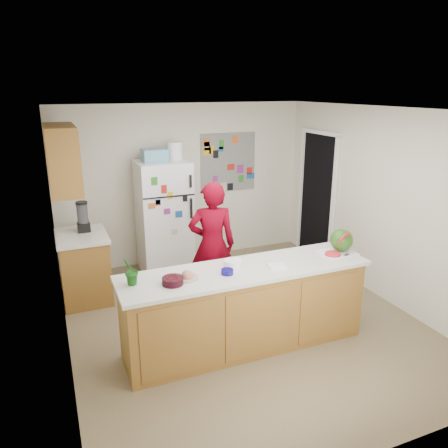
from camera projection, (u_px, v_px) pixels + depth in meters
name	position (u px, v px, depth m)	size (l,w,h in m)	color
floor	(242.00, 321.00, 5.34)	(4.00, 4.50, 0.02)	brown
wall_back	(184.00, 184.00, 6.96)	(4.00, 0.02, 2.50)	beige
wall_left	(56.00, 246.00, 4.23)	(0.02, 4.50, 2.50)	beige
wall_right	(383.00, 205.00, 5.69)	(0.02, 4.50, 2.50)	beige
ceiling	(245.00, 109.00, 4.59)	(4.00, 4.50, 0.02)	white
doorway	(317.00, 198.00, 7.03)	(0.03, 0.85, 2.04)	black
peninsula_base	(245.00, 309.00, 4.69)	(2.60, 0.62, 0.88)	brown
peninsula_top	(246.00, 270.00, 4.56)	(2.68, 0.70, 0.04)	silver
side_counter_base	(85.00, 268.00, 5.79)	(0.60, 0.80, 0.86)	brown
side_counter_top	(81.00, 236.00, 5.65)	(0.64, 0.84, 0.04)	silver
upper_cabinets	(62.00, 159.00, 5.25)	(0.35, 1.00, 0.80)	brown
refrigerator	(164.00, 217.00, 6.58)	(0.75, 0.70, 1.70)	silver
fridge_top_bin	(154.00, 155.00, 6.26)	(0.35, 0.28, 0.18)	#5999B2
photo_collage	(228.00, 162.00, 7.12)	(0.95, 0.01, 0.95)	slate
person	(212.00, 245.00, 5.51)	(0.60, 0.39, 1.64)	#670111
blender_appliance	(83.00, 218.00, 5.72)	(0.14, 0.14, 0.38)	black
cutting_board	(337.00, 252.00, 4.97)	(0.40, 0.30, 0.01)	silver
watermelon	(341.00, 240.00, 4.97)	(0.26, 0.26, 0.26)	#1D5B16
watermelon_slice	(333.00, 254.00, 4.88)	(0.17, 0.17, 0.02)	red
cherry_bowl	(173.00, 281.00, 4.17)	(0.21, 0.21, 0.07)	black
white_bowl	(233.00, 263.00, 4.62)	(0.19, 0.19, 0.06)	silver
cobalt_bowl	(227.00, 272.00, 4.40)	(0.13, 0.13, 0.05)	#0C095B
plate	(187.00, 278.00, 4.30)	(0.23, 0.23, 0.02)	#B7AC8B
paper_towel	(277.00, 266.00, 4.59)	(0.18, 0.16, 0.02)	silver
keys	(347.00, 255.00, 4.89)	(0.09, 0.04, 0.01)	gray
potted_plant	(130.00, 271.00, 4.12)	(0.16, 0.13, 0.29)	#0C4310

